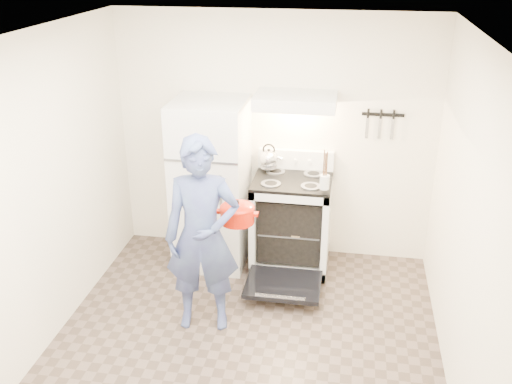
% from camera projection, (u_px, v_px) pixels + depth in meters
% --- Properties ---
extents(floor, '(3.60, 3.60, 0.00)m').
position_uv_depth(floor, '(241.00, 354.00, 4.63)').
color(floor, brown).
rests_on(floor, ground).
extents(back_wall, '(3.20, 0.02, 2.50)m').
position_uv_depth(back_wall, '(274.00, 138.00, 5.74)').
color(back_wall, '#F1E4CB').
rests_on(back_wall, ground).
extents(refrigerator, '(0.70, 0.70, 1.70)m').
position_uv_depth(refrigerator, '(211.00, 184.00, 5.68)').
color(refrigerator, silver).
rests_on(refrigerator, floor).
extents(stove_body, '(0.76, 0.65, 0.92)m').
position_uv_depth(stove_body, '(291.00, 224.00, 5.73)').
color(stove_body, silver).
rests_on(stove_body, floor).
extents(cooktop, '(0.76, 0.65, 0.03)m').
position_uv_depth(cooktop, '(293.00, 181.00, 5.54)').
color(cooktop, black).
rests_on(cooktop, stove_body).
extents(backsplash, '(0.76, 0.07, 0.20)m').
position_uv_depth(backsplash, '(296.00, 159.00, 5.75)').
color(backsplash, silver).
rests_on(backsplash, cooktop).
extents(oven_door, '(0.70, 0.54, 0.04)m').
position_uv_depth(oven_door, '(283.00, 284.00, 5.33)').
color(oven_door, black).
rests_on(oven_door, floor).
extents(oven_rack, '(0.60, 0.52, 0.01)m').
position_uv_depth(oven_rack, '(291.00, 226.00, 5.74)').
color(oven_rack, slate).
rests_on(oven_rack, stove_body).
extents(range_hood, '(0.76, 0.50, 0.12)m').
position_uv_depth(range_hood, '(296.00, 101.00, 5.30)').
color(range_hood, silver).
rests_on(range_hood, back_wall).
extents(knife_strip, '(0.40, 0.02, 0.03)m').
position_uv_depth(knife_strip, '(383.00, 115.00, 5.45)').
color(knife_strip, black).
rests_on(knife_strip, back_wall).
extents(pizza_stone, '(0.32, 0.32, 0.02)m').
position_uv_depth(pizza_stone, '(297.00, 230.00, 5.64)').
color(pizza_stone, '#91724A').
rests_on(pizza_stone, oven_rack).
extents(tea_kettle, '(0.23, 0.19, 0.28)m').
position_uv_depth(tea_kettle, '(269.00, 157.00, 5.69)').
color(tea_kettle, silver).
rests_on(tea_kettle, cooktop).
extents(utensil_jar, '(0.09, 0.09, 0.13)m').
position_uv_depth(utensil_jar, '(325.00, 182.00, 5.23)').
color(utensil_jar, silver).
rests_on(utensil_jar, cooktop).
extents(person, '(0.68, 0.50, 1.71)m').
position_uv_depth(person, '(202.00, 236.00, 4.67)').
color(person, navy).
rests_on(person, floor).
extents(dutch_oven, '(0.36, 0.29, 0.24)m').
position_uv_depth(dutch_oven, '(237.00, 215.00, 4.84)').
color(dutch_oven, '#B81605').
rests_on(dutch_oven, person).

